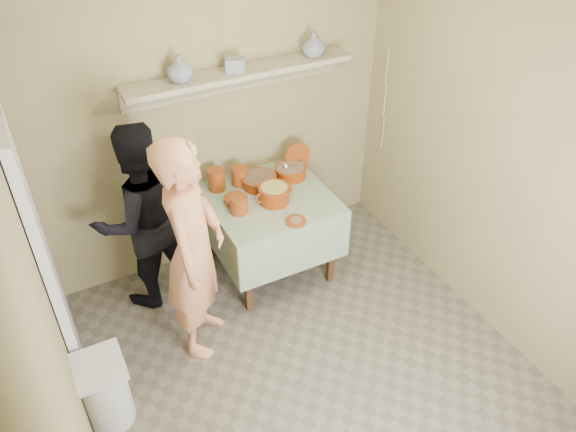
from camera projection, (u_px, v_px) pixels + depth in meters
ground at (318, 384)px, 3.99m from camera, size 3.50×3.50×0.00m
tile_panel at (47, 263)px, 3.53m from camera, size 0.06×0.70×2.00m
plate_stack_a at (216, 180)px, 4.57m from camera, size 0.14×0.14×0.19m
plate_stack_b at (240, 176)px, 4.64m from camera, size 0.14×0.14×0.16m
bowl_stack at (239, 205)px, 4.33m from camera, size 0.14×0.14×0.14m
empty_bowl at (235, 200)px, 4.46m from camera, size 0.18×0.18×0.05m
propped_lid at (297, 156)px, 4.82m from camera, size 0.24×0.05×0.24m
vase_right at (314, 45)px, 4.35m from camera, size 0.21×0.21×0.19m
vase_left at (180, 69)px, 3.96m from camera, size 0.26×0.26×0.19m
ceramic_box at (235, 65)px, 4.13m from camera, size 0.17×0.14×0.10m
person_cook at (194, 251)px, 3.83m from camera, size 0.69×0.76×1.74m
person_helper at (141, 218)px, 4.27m from camera, size 0.84×0.70×1.57m
room_shell at (327, 200)px, 3.03m from camera, size 3.04×3.54×2.62m
serving_table at (269, 208)px, 4.61m from camera, size 0.97×0.97×0.76m
cazuela_meat_a at (259, 180)px, 4.63m from camera, size 0.30×0.30×0.10m
cazuela_meat_b at (291, 171)px, 4.74m from camera, size 0.28×0.28×0.10m
ladle at (286, 166)px, 4.71m from camera, size 0.08×0.26×0.19m
cazuela_rice at (274, 193)px, 4.43m from camera, size 0.33×0.25×0.14m
front_plate at (296, 221)px, 4.26m from camera, size 0.16×0.16×0.03m
wall_shelf at (239, 74)px, 4.24m from camera, size 1.80×0.25×0.21m
trash_bin at (105, 392)px, 3.61m from camera, size 0.32×0.32×0.56m
electrical_cord at (385, 101)px, 4.84m from camera, size 0.01×0.05×0.90m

